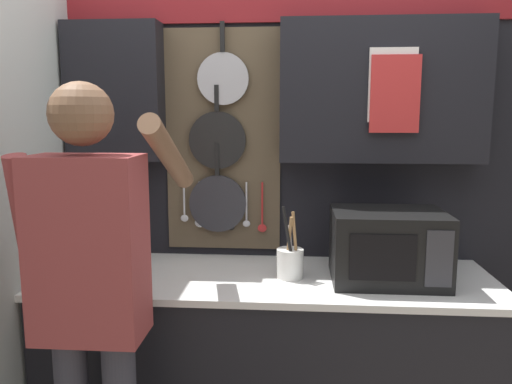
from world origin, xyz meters
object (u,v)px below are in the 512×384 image
object	(u,v)px
microwave	(388,246)
person	(91,284)
utensil_crock	(290,261)
knife_block	(95,252)

from	to	relation	value
microwave	person	bearing A→B (deg)	-155.34
microwave	utensil_crock	distance (m)	0.44
microwave	knife_block	bearing A→B (deg)	179.99
person	microwave	bearing A→B (deg)	24.66
microwave	knife_block	size ratio (longest dim) A/B	1.76
knife_block	microwave	bearing A→B (deg)	-0.01
microwave	person	size ratio (longest dim) A/B	0.27
knife_block	utensil_crock	bearing A→B (deg)	0.01
microwave	utensil_crock	size ratio (longest dim) A/B	1.46
microwave	person	world-z (taller)	person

